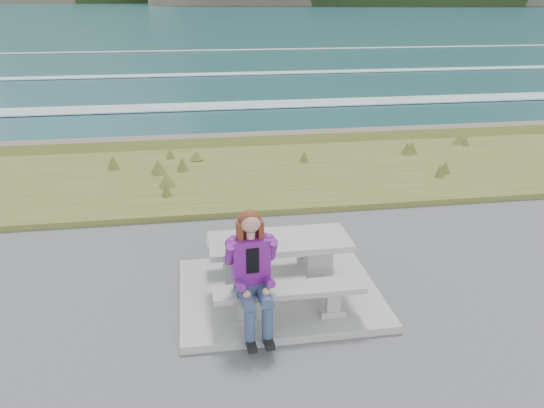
% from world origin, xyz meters
% --- Properties ---
extents(concrete_slab, '(2.60, 2.10, 0.10)m').
position_xyz_m(concrete_slab, '(0.00, 0.00, 0.05)').
color(concrete_slab, '#A5A49F').
rests_on(concrete_slab, ground).
extents(picnic_table, '(1.80, 0.75, 0.75)m').
position_xyz_m(picnic_table, '(0.00, 0.00, 0.68)').
color(picnic_table, '#A5A49F').
rests_on(picnic_table, concrete_slab).
extents(bench_landward, '(1.80, 0.35, 0.45)m').
position_xyz_m(bench_landward, '(0.00, -0.70, 0.45)').
color(bench_landward, '#A5A49F').
rests_on(bench_landward, concrete_slab).
extents(bench_seaward, '(1.80, 0.35, 0.45)m').
position_xyz_m(bench_seaward, '(0.00, 0.70, 0.45)').
color(bench_seaward, '#A5A49F').
rests_on(bench_seaward, concrete_slab).
extents(grass_verge, '(160.00, 4.50, 0.22)m').
position_xyz_m(grass_verge, '(0.00, 5.00, 0.00)').
color(grass_verge, '#475B22').
rests_on(grass_verge, ground).
extents(shore_drop, '(160.00, 0.80, 2.20)m').
position_xyz_m(shore_drop, '(0.00, 7.90, 0.00)').
color(shore_drop, '#655D4C').
rests_on(shore_drop, ground).
extents(ocean, '(1600.00, 1600.00, 0.09)m').
position_xyz_m(ocean, '(0.00, 25.09, -1.74)').
color(ocean, '#1F5058').
rests_on(ocean, ground).
extents(seated_woman, '(0.45, 0.75, 1.44)m').
position_xyz_m(seated_woman, '(-0.44, -0.84, 0.63)').
color(seated_woman, navy).
rests_on(seated_woman, concrete_slab).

